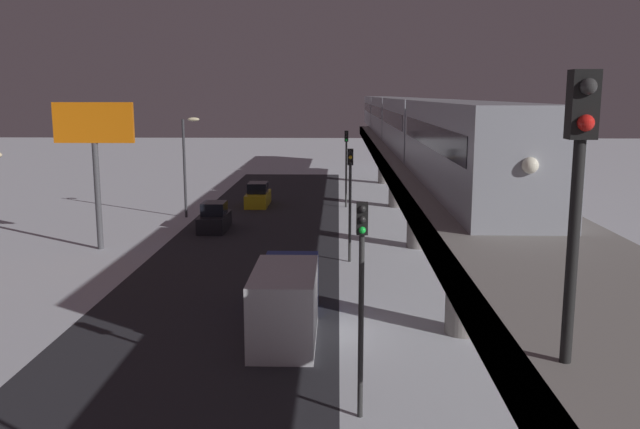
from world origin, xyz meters
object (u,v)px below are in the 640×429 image
(traffic_light_mid, at_px, (350,188))
(traffic_light_near, at_px, (361,279))
(box_truck, at_px, (287,299))
(rail_signal, at_px, (579,168))
(sedan_black, at_px, (214,219))
(commercial_billboard, at_px, (94,137))
(traffic_light_far, at_px, (346,157))
(subway_train, at_px, (400,118))
(sedan_yellow_2, at_px, (258,196))

(traffic_light_mid, bearing_deg, traffic_light_near, 90.00)
(box_truck, distance_m, traffic_light_near, 8.11)
(rail_signal, height_order, sedan_black, rail_signal)
(rail_signal, distance_m, commercial_billboard, 35.58)
(traffic_light_near, height_order, traffic_light_far, same)
(subway_train, xyz_separation_m, traffic_light_far, (4.29, -1.15, -3.27))
(subway_train, height_order, traffic_light_far, subway_train)
(subway_train, relative_size, traffic_light_far, 11.57)
(sedan_yellow_2, distance_m, commercial_billboard, 19.22)
(subway_train, xyz_separation_m, commercial_billboard, (19.54, 14.64, -0.64))
(rail_signal, distance_m, sedan_yellow_2, 48.96)
(traffic_light_far, xyz_separation_m, commercial_billboard, (15.24, 15.79, 2.63))
(subway_train, height_order, commercial_billboard, subway_train)
(box_truck, xyz_separation_m, traffic_light_mid, (-2.70, -11.46, 2.85))
(sedan_black, bearing_deg, sedan_yellow_2, -99.69)
(traffic_light_near, xyz_separation_m, commercial_billboard, (15.24, -21.33, 2.63))
(traffic_light_near, bearing_deg, rail_signal, 104.82)
(box_truck, bearing_deg, rail_signal, 107.44)
(sedan_black, bearing_deg, commercial_billboard, 45.21)
(sedan_yellow_2, xyz_separation_m, traffic_light_mid, (-7.50, 19.29, 3.40))
(traffic_light_near, distance_m, traffic_light_mid, 18.56)
(sedan_black, xyz_separation_m, traffic_light_near, (-9.30, 27.32, 3.40))
(subway_train, xyz_separation_m, traffic_light_mid, (4.29, 17.41, -3.27))
(box_truck, height_order, traffic_light_mid, traffic_light_mid)
(subway_train, bearing_deg, sedan_yellow_2, -9.09)
(subway_train, relative_size, traffic_light_mid, 11.57)
(traffic_light_far, bearing_deg, sedan_black, 46.52)
(traffic_light_mid, relative_size, traffic_light_far, 1.00)
(sedan_yellow_2, relative_size, box_truck, 0.63)
(commercial_billboard, bearing_deg, rail_signal, 119.96)
(sedan_yellow_2, xyz_separation_m, sedan_black, (1.80, 10.54, -0.00))
(rail_signal, bearing_deg, sedan_yellow_2, -78.06)
(sedan_black, height_order, box_truck, box_truck)
(box_truck, bearing_deg, traffic_light_mid, -103.25)
(box_truck, bearing_deg, sedan_black, -71.92)
(rail_signal, relative_size, sedan_yellow_2, 0.86)
(box_truck, distance_m, traffic_light_mid, 12.12)
(subway_train, bearing_deg, sedan_black, 32.48)
(sedan_black, xyz_separation_m, traffic_light_far, (-9.30, -9.81, 3.40))
(subway_train, height_order, box_truck, subway_train)
(subway_train, distance_m, traffic_light_near, 36.37)
(sedan_black, height_order, traffic_light_mid, traffic_light_mid)
(sedan_yellow_2, bearing_deg, sedan_black, 80.31)
(rail_signal, xyz_separation_m, sedan_yellow_2, (10.00, -47.32, -7.61))
(sedan_yellow_2, bearing_deg, traffic_light_mid, 111.24)
(rail_signal, distance_m, traffic_light_mid, 28.45)
(sedan_yellow_2, distance_m, box_truck, 31.13)
(traffic_light_mid, bearing_deg, box_truck, 76.75)
(traffic_light_far, bearing_deg, subway_train, 164.95)
(traffic_light_near, xyz_separation_m, traffic_light_far, (0.00, -37.12, 0.00))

